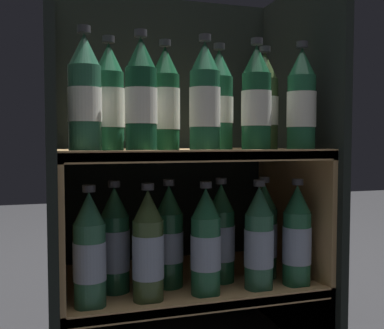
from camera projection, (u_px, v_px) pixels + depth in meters
The scene contains 23 objects.
fridge_back_wall at pixel (166, 162), 1.30m from camera, with size 0.65×0.02×0.93m, color black.
fridge_side_left at pixel (52, 169), 1.02m from camera, with size 0.02×0.43×0.93m, color black.
fridge_side_right at pixel (298, 164), 1.20m from camera, with size 0.02×0.43×0.93m, color black.
shelf_lower at pixel (186, 291), 1.11m from camera, with size 0.61×0.39×0.19m.
shelf_upper at pixel (186, 204), 1.11m from camera, with size 0.61×0.39×0.51m.
bottle_upper_front_0 at pixel (85, 96), 0.90m from camera, with size 0.07×0.07×0.25m.
bottle_upper_front_1 at pixel (141, 98), 0.93m from camera, with size 0.07×0.07×0.25m.
bottle_upper_front_2 at pixel (205, 100), 0.97m from camera, with size 0.07×0.07×0.25m.
bottle_upper_front_3 at pixel (256, 101), 1.01m from camera, with size 0.07×0.07×0.25m.
bottle_upper_front_4 at pixel (301, 102), 1.04m from camera, with size 0.07×0.07×0.25m.
bottle_upper_back_0 at pixel (109, 100), 0.99m from camera, with size 0.07×0.07×0.25m.
bottle_upper_back_1 at pixel (165, 102), 1.02m from camera, with size 0.07×0.07×0.25m.
bottle_upper_back_2 at pixel (219, 103), 1.06m from camera, with size 0.07×0.07×0.25m.
bottle_upper_back_3 at pixel (264, 104), 1.10m from camera, with size 0.07×0.07×0.25m.
bottle_lower_front_0 at pixel (90, 253), 0.92m from camera, with size 0.07×0.07×0.25m.
bottle_lower_front_1 at pixel (148, 249), 0.95m from camera, with size 0.07×0.07×0.25m.
bottle_lower_front_2 at pixel (206, 244), 0.99m from camera, with size 0.07×0.07×0.25m.
bottle_lower_front_3 at pixel (259, 241), 1.03m from camera, with size 0.07×0.07×0.25m.
bottle_lower_front_4 at pixel (297, 238), 1.06m from camera, with size 0.07×0.07×0.25m.
bottle_lower_back_0 at pixel (115, 243), 1.01m from camera, with size 0.07×0.07×0.25m.
bottle_lower_back_1 at pixel (169, 239), 1.04m from camera, with size 0.07×0.07×0.25m.
bottle_lower_back_2 at pixel (221, 236), 1.08m from camera, with size 0.07×0.07×0.25m.
bottle_lower_back_3 at pixel (264, 233), 1.12m from camera, with size 0.07×0.07×0.25m.
Camera 1 is at (-0.31, -0.87, 0.53)m, focal length 42.00 mm.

